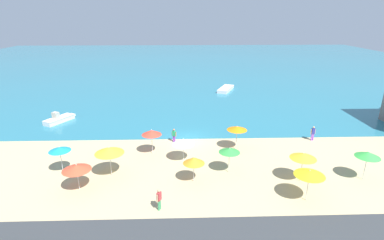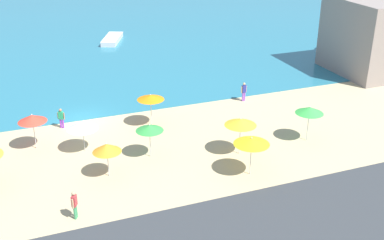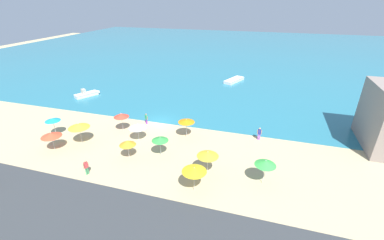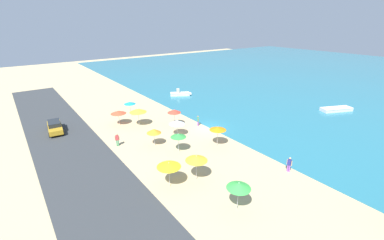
{
  "view_description": "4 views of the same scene",
  "coord_description": "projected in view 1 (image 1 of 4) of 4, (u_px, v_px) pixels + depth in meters",
  "views": [
    {
      "loc": [
        -0.63,
        -31.18,
        13.29
      ],
      "look_at": [
        0.44,
        1.27,
        1.83
      ],
      "focal_mm": 28.0,
      "sensor_mm": 36.0,
      "label": 1
    },
    {
      "loc": [
        -4.21,
        -35.43,
        15.67
      ],
      "look_at": [
        7.42,
        -5.01,
        0.96
      ],
      "focal_mm": 45.0,
      "sensor_mm": 36.0,
      "label": 2
    },
    {
      "loc": [
        13.74,
        -30.01,
        16.25
      ],
      "look_at": [
        5.19,
        -1.27,
        1.75
      ],
      "focal_mm": 24.0,
      "sensor_mm": 36.0,
      "label": 3
    },
    {
      "loc": [
        26.3,
        -22.5,
        14.72
      ],
      "look_at": [
        -0.59,
        -2.68,
        1.67
      ],
      "focal_mm": 24.0,
      "sensor_mm": 36.0,
      "label": 4
    }
  ],
  "objects": [
    {
      "name": "bather_2",
      "position": [
        313.0,
        133.0,
        33.15
      ],
      "size": [
        0.57,
        0.27,
        1.68
      ],
      "color": "#9F53C4",
      "rests_on": "ground_plane"
    },
    {
      "name": "beach_umbrella_10",
      "position": [
        310.0,
        173.0,
        21.9
      ],
      "size": [
        2.26,
        2.26,
        2.6
      ],
      "color": "#B2B2B7",
      "rests_on": "ground_plane"
    },
    {
      "name": "beach_umbrella_9",
      "position": [
        303.0,
        156.0,
        24.49
      ],
      "size": [
        2.16,
        2.16,
        2.66
      ],
      "color": "#B2B2B7",
      "rests_on": "ground_plane"
    },
    {
      "name": "skiff_nearshore",
      "position": [
        59.0,
        119.0,
        38.94
      ],
      "size": [
        3.18,
        4.34,
        1.45
      ],
      "color": "silver",
      "rests_on": "sea"
    },
    {
      "name": "beach_umbrella_5",
      "position": [
        60.0,
        149.0,
        25.94
      ],
      "size": [
        1.87,
        1.87,
        2.53
      ],
      "color": "#B2B2B7",
      "rests_on": "ground_plane"
    },
    {
      "name": "sea",
      "position": [
        184.0,
        64.0,
        85.66
      ],
      "size": [
        150.0,
        110.0,
        0.05
      ],
      "primitive_type": "cube",
      "color": "teal",
      "rests_on": "ground_plane"
    },
    {
      "name": "beach_umbrella_7",
      "position": [
        109.0,
        150.0,
        25.43
      ],
      "size": [
        2.49,
        2.49,
        2.72
      ],
      "color": "#B2B2B7",
      "rests_on": "ground_plane"
    },
    {
      "name": "beach_umbrella_6",
      "position": [
        368.0,
        154.0,
        24.76
      ],
      "size": [
        2.0,
        2.0,
        2.66
      ],
      "color": "#B2B2B7",
      "rests_on": "ground_plane"
    },
    {
      "name": "beach_umbrella_8",
      "position": [
        152.0,
        132.0,
        29.55
      ],
      "size": [
        1.97,
        1.97,
        2.61
      ],
      "color": "#B2B2B7",
      "rests_on": "ground_plane"
    },
    {
      "name": "bather_1",
      "position": [
        174.0,
        135.0,
        32.71
      ],
      "size": [
        0.51,
        0.37,
        1.58
      ],
      "color": "purple",
      "rests_on": "ground_plane"
    },
    {
      "name": "beach_umbrella_1",
      "position": [
        194.0,
        160.0,
        24.58
      ],
      "size": [
        1.8,
        1.8,
        2.32
      ],
      "color": "#B2B2B7",
      "rests_on": "ground_plane"
    },
    {
      "name": "ground_plane",
      "position": [
        189.0,
        139.0,
        33.83
      ],
      "size": [
        160.0,
        160.0,
        0.0
      ],
      "primitive_type": "plane",
      "color": "tan"
    },
    {
      "name": "beach_umbrella_4",
      "position": [
        237.0,
        128.0,
        30.58
      ],
      "size": [
        2.07,
        2.07,
        2.57
      ],
      "color": "#B2B2B7",
      "rests_on": "ground_plane"
    },
    {
      "name": "beach_umbrella_2",
      "position": [
        183.0,
        142.0,
        28.3
      ],
      "size": [
        2.14,
        2.14,
        2.28
      ],
      "color": "#B2B2B7",
      "rests_on": "ground_plane"
    },
    {
      "name": "bather_0",
      "position": [
        159.0,
        198.0,
        21.28
      ],
      "size": [
        0.36,
        0.52,
        1.68
      ],
      "color": "#3D925C",
      "rests_on": "ground_plane"
    },
    {
      "name": "skiff_offshore",
      "position": [
        226.0,
        89.0,
        55.18
      ],
      "size": [
        3.8,
        5.85,
        0.58
      ],
      "color": "silver",
      "rests_on": "sea"
    },
    {
      "name": "beach_umbrella_0",
      "position": [
        229.0,
        150.0,
        26.05
      ],
      "size": [
        1.86,
        1.86,
        2.39
      ],
      "color": "#B2B2B7",
      "rests_on": "ground_plane"
    },
    {
      "name": "beach_umbrella_3",
      "position": [
        76.0,
        168.0,
        23.42
      ],
      "size": [
        2.26,
        2.26,
        2.28
      ],
      "color": "#B2B2B7",
      "rests_on": "ground_plane"
    }
  ]
}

